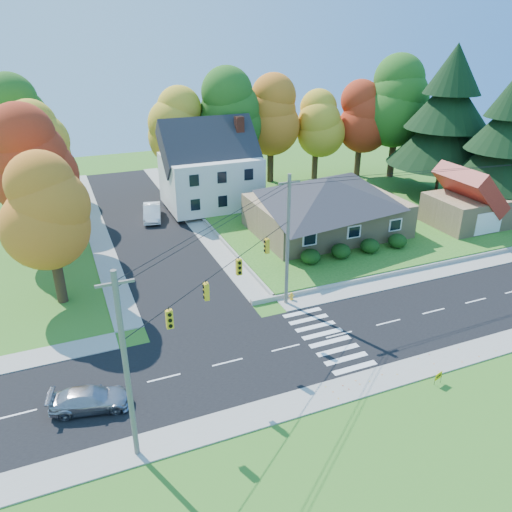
{
  "coord_description": "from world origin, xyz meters",
  "views": [
    {
      "loc": [
        -16.06,
        -24.09,
        18.94
      ],
      "look_at": [
        -2.78,
        8.0,
        2.97
      ],
      "focal_mm": 35.0,
      "sensor_mm": 36.0,
      "label": 1
    }
  ],
  "objects_px": {
    "ranch_house": "(327,204)",
    "fire_hydrant": "(291,297)",
    "silver_sedan": "(90,399)",
    "white_car": "(152,212)"
  },
  "relations": [
    {
      "from": "ranch_house",
      "to": "fire_hydrant",
      "type": "height_order",
      "value": "ranch_house"
    },
    {
      "from": "silver_sedan",
      "to": "white_car",
      "type": "height_order",
      "value": "white_car"
    },
    {
      "from": "ranch_house",
      "to": "fire_hydrant",
      "type": "bearing_deg",
      "value": -130.19
    },
    {
      "from": "ranch_house",
      "to": "white_car",
      "type": "distance_m",
      "value": 18.77
    },
    {
      "from": "silver_sedan",
      "to": "ranch_house",
      "type": "bearing_deg",
      "value": -42.36
    },
    {
      "from": "fire_hydrant",
      "to": "ranch_house",
      "type": "bearing_deg",
      "value": 49.81
    },
    {
      "from": "white_car",
      "to": "fire_hydrant",
      "type": "relative_size",
      "value": 7.22
    },
    {
      "from": "white_car",
      "to": "silver_sedan",
      "type": "bearing_deg",
      "value": -96.08
    },
    {
      "from": "ranch_house",
      "to": "silver_sedan",
      "type": "relative_size",
      "value": 3.38
    },
    {
      "from": "white_car",
      "to": "fire_hydrant",
      "type": "distance_m",
      "value": 22.41
    }
  ]
}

